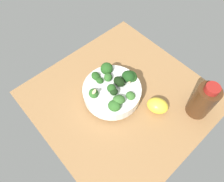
{
  "coord_description": "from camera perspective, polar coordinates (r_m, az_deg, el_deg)",
  "views": [
    {
      "loc": [
        26.96,
        24.95,
        62.97
      ],
      "look_at": [
        2.42,
        -2.22,
        4.0
      ],
      "focal_mm": 32.73,
      "sensor_mm": 36.0,
      "label": 1
    }
  ],
  "objects": [
    {
      "name": "bowl_of_broccoli",
      "position": [
        0.69,
        0.22,
        0.25
      ],
      "size": [
        20.37,
        20.0,
        9.96
      ],
      "color": "white",
      "rests_on": "ground_plane"
    },
    {
      "name": "ground_plane",
      "position": [
        0.75,
        2.52,
        -2.48
      ],
      "size": [
        57.35,
        57.35,
        4.15
      ],
      "primitive_type": "cube",
      "color": "#996D42"
    },
    {
      "name": "lemon_wedge",
      "position": [
        0.7,
        12.62,
        -4.01
      ],
      "size": [
        8.16,
        8.9,
        4.76
      ],
      "primitive_type": "ellipsoid",
      "rotation": [
        0.0,
        0.0,
        2.03
      ],
      "color": "yellow",
      "rests_on": "ground_plane"
    },
    {
      "name": "bottle_tall",
      "position": [
        0.71,
        24.11,
        -2.46
      ],
      "size": [
        7.18,
        7.18,
        14.6
      ],
      "color": "#472814",
      "rests_on": "ground_plane"
    }
  ]
}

